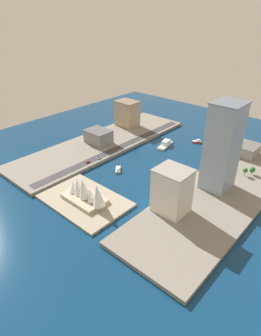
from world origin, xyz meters
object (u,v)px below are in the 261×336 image
carpark_squat_concrete (241,148)px  pickup_red (88,162)px  apartment_midrise_tan (127,113)px  tugboat_red (197,142)px  warehouse_low_gray (98,136)px  barge_flat_brown (165,177)px  traffic_light_waterfront (133,141)px  ferry_white_commuter (165,144)px  van_white (99,158)px  tower_tall_glass (222,147)px  hotel_broad_white (172,191)px  taxi_yellow_cab (117,147)px  opera_landmark (86,193)px  yacht_sleek_gray (118,169)px

carpark_squat_concrete → pickup_red: carpark_squat_concrete is taller
apartment_midrise_tan → tugboat_red: bearing=-169.0°
warehouse_low_gray → pickup_red: (-30.25, 43.19, -6.90)m
barge_flat_brown → traffic_light_waterfront: traffic_light_waterfront is taller
ferry_white_commuter → van_white: bearing=69.9°
ferry_white_commuter → pickup_red: ferry_white_commuter is taller
tower_tall_glass → hotel_broad_white: 61.38m
pickup_red → taxi_yellow_cab: 47.90m
apartment_midrise_tan → tower_tall_glass: bearing=159.6°
apartment_midrise_tan → traffic_light_waterfront: (-48.48, 43.51, -12.67)m
barge_flat_brown → apartment_midrise_tan: 142.89m
ferry_white_commuter → taxi_yellow_cab: (35.25, 47.37, 1.90)m
van_white → opera_landmark: (-47.34, 58.35, 5.74)m
ferry_white_commuter → pickup_red: bearing=71.5°
barge_flat_brown → van_white: van_white is taller
ferry_white_commuter → traffic_light_waterfront: bearing=46.2°
apartment_midrise_tan → warehouse_low_gray: bearing=101.9°
tugboat_red → carpark_squat_concrete: size_ratio=0.34×
van_white → tugboat_red: bearing=-114.8°
ferry_white_commuter → warehouse_low_gray: size_ratio=0.98×
hotel_broad_white → traffic_light_waterfront: (107.16, -75.16, -14.27)m
apartment_midrise_tan → pickup_red: 119.58m
van_white → traffic_light_waterfront: 52.66m
taxi_yellow_cab → opera_landmark: 106.48m
carpark_squat_concrete → traffic_light_waterfront: size_ratio=5.68×
yacht_sleek_gray → hotel_broad_white: hotel_broad_white is taller
yacht_sleek_gray → taxi_yellow_cab: (34.59, -34.28, 2.90)m
warehouse_low_gray → hotel_broad_white: (-141.60, 51.95, 10.74)m
pickup_red → ferry_white_commuter: bearing=-108.5°
ferry_white_commuter → tugboat_red: bearing=-124.7°
warehouse_low_gray → yacht_sleek_gray: bearing=154.2°
apartment_midrise_tan → pickup_red: (-44.29, 109.91, -16.04)m
yacht_sleek_gray → hotel_broad_white: (-80.27, 22.25, 20.61)m
tugboat_red → tower_tall_glass: size_ratio=0.16×
barge_flat_brown → traffic_light_waterfront: 78.37m
yacht_sleek_gray → barge_flat_brown: size_ratio=0.47×
pickup_red → taxi_yellow_cab: (3.51, -47.77, -0.07)m
ferry_white_commuter → apartment_midrise_tan: bearing=-11.0°
tower_tall_glass → apartment_midrise_tan: (166.10, -61.73, -22.02)m
warehouse_low_gray → opera_landmark: 118.43m
tower_tall_glass → hotel_broad_white: tower_tall_glass is taller
pickup_red → yacht_sleek_gray: bearing=-156.5°
hotel_broad_white → van_white: bearing=-11.7°
warehouse_low_gray → apartment_midrise_tan: 68.79m
yacht_sleek_gray → apartment_midrise_tan: (75.37, -96.41, 19.01)m
pickup_red → opera_landmark: bearing=138.0°
tugboat_red → hotel_broad_white: 150.32m
tower_tall_glass → barge_flat_brown: bearing=16.8°
ferry_white_commuter → warehouse_low_gray: warehouse_low_gray is taller
tugboat_red → opera_landmark: (5.88, 173.64, 8.63)m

